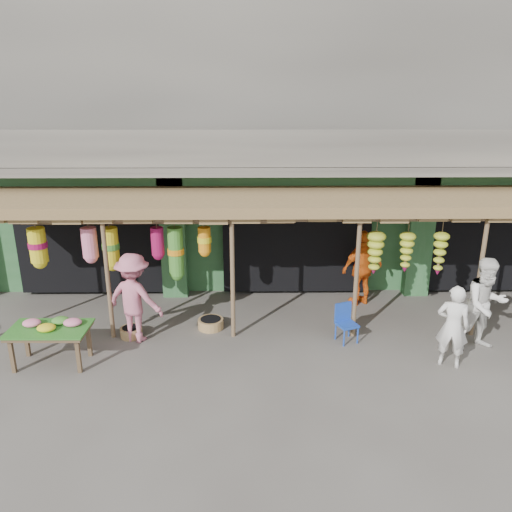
{
  "coord_description": "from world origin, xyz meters",
  "views": [
    {
      "loc": [
        -1.16,
        -9.58,
        4.87
      ],
      "look_at": [
        -1.01,
        1.0,
        1.37
      ],
      "focal_mm": 35.0,
      "sensor_mm": 36.0,
      "label": 1
    }
  ],
  "objects_px": {
    "person_shopper": "(134,298)",
    "flower_table": "(51,330)",
    "person_right": "(485,304)",
    "person_vendor": "(362,268)",
    "blue_chair": "(345,320)",
    "person_front": "(453,326)"
  },
  "relations": [
    {
      "from": "blue_chair",
      "to": "person_vendor",
      "type": "relative_size",
      "value": 0.43
    },
    {
      "from": "person_vendor",
      "to": "person_shopper",
      "type": "bearing_deg",
      "value": -2.59
    },
    {
      "from": "blue_chair",
      "to": "person_shopper",
      "type": "xyz_separation_m",
      "value": [
        -4.26,
        0.07,
        0.49
      ]
    },
    {
      "from": "blue_chair",
      "to": "person_vendor",
      "type": "height_order",
      "value": "person_vendor"
    },
    {
      "from": "person_vendor",
      "to": "blue_chair",
      "type": "bearing_deg",
      "value": 46.6
    },
    {
      "from": "person_shopper",
      "to": "flower_table",
      "type": "bearing_deg",
      "value": 54.02
    },
    {
      "from": "flower_table",
      "to": "person_front",
      "type": "relative_size",
      "value": 0.92
    },
    {
      "from": "person_vendor",
      "to": "person_shopper",
      "type": "distance_m",
      "value": 5.29
    },
    {
      "from": "blue_chair",
      "to": "person_vendor",
      "type": "distance_m",
      "value": 2.04
    },
    {
      "from": "person_right",
      "to": "person_shopper",
      "type": "height_order",
      "value": "person_right"
    },
    {
      "from": "person_shopper",
      "to": "person_right",
      "type": "bearing_deg",
      "value": -163.81
    },
    {
      "from": "flower_table",
      "to": "blue_chair",
      "type": "height_order",
      "value": "flower_table"
    },
    {
      "from": "flower_table",
      "to": "blue_chair",
      "type": "xyz_separation_m",
      "value": [
        5.62,
        0.85,
        -0.26
      ]
    },
    {
      "from": "blue_chair",
      "to": "person_front",
      "type": "distance_m",
      "value": 2.06
    },
    {
      "from": "flower_table",
      "to": "person_shopper",
      "type": "bearing_deg",
      "value": 34.96
    },
    {
      "from": "flower_table",
      "to": "person_vendor",
      "type": "distance_m",
      "value": 6.89
    },
    {
      "from": "blue_chair",
      "to": "person_shopper",
      "type": "relative_size",
      "value": 0.43
    },
    {
      "from": "blue_chair",
      "to": "person_shopper",
      "type": "height_order",
      "value": "person_shopper"
    },
    {
      "from": "person_right",
      "to": "person_shopper",
      "type": "distance_m",
      "value": 6.91
    },
    {
      "from": "person_right",
      "to": "person_shopper",
      "type": "bearing_deg",
      "value": 166.73
    },
    {
      "from": "person_right",
      "to": "person_vendor",
      "type": "relative_size",
      "value": 1.03
    },
    {
      "from": "flower_table",
      "to": "person_vendor",
      "type": "xyz_separation_m",
      "value": [
        6.34,
        2.69,
        0.21
      ]
    }
  ]
}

